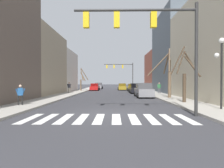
# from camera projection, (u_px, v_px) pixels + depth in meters

# --- Properties ---
(ground_plane) EXTENTS (240.00, 240.00, 0.00)m
(ground_plane) POSITION_uv_depth(u_px,v_px,m) (108.00, 114.00, 10.29)
(ground_plane) COLOR #38383D
(sidewalk_right) EXTENTS (2.89, 90.00, 0.15)m
(sidewalk_right) POSITION_uv_depth(u_px,v_px,m) (221.00, 113.00, 10.19)
(sidewalk_right) COLOR #ADA89E
(sidewalk_right) RESTS_ON ground_plane
(building_row_left) EXTENTS (6.00, 35.53, 11.83)m
(building_row_left) POSITION_uv_depth(u_px,v_px,m) (18.00, 54.00, 20.58)
(building_row_left) COLOR #66564C
(building_row_left) RESTS_ON ground_plane
(building_row_right) EXTENTS (6.00, 40.61, 13.41)m
(building_row_right) POSITION_uv_depth(u_px,v_px,m) (193.00, 54.00, 23.74)
(building_row_right) COLOR #BCB299
(building_row_right) RESTS_ON ground_plane
(crosswalk_stripes) EXTENTS (8.55, 2.60, 0.01)m
(crosswalk_stripes) POSITION_uv_depth(u_px,v_px,m) (108.00, 119.00, 9.04)
(crosswalk_stripes) COLOR white
(crosswalk_stripes) RESTS_ON ground_plane
(traffic_signal_near) EXTENTS (6.88, 0.28, 6.29)m
(traffic_signal_near) POSITION_uv_depth(u_px,v_px,m) (151.00, 32.00, 9.68)
(traffic_signal_near) COLOR #2D2D2D
(traffic_signal_near) RESTS_ON ground_plane
(traffic_signal_far) EXTENTS (7.23, 0.28, 6.64)m
(traffic_signal_far) POSITION_uv_depth(u_px,v_px,m) (122.00, 70.00, 43.24)
(traffic_signal_far) COLOR #2D2D2D
(traffic_signal_far) RESTS_ON ground_plane
(street_lamp_right_corner) EXTENTS (0.95, 0.36, 4.60)m
(street_lamp_right_corner) POSITION_uv_depth(u_px,v_px,m) (222.00, 59.00, 11.27)
(street_lamp_right_corner) COLOR black
(street_lamp_right_corner) RESTS_ON sidewalk_right
(car_driving_toward_lane) EXTENTS (1.99, 4.48, 1.56)m
(car_driving_toward_lane) POSITION_uv_depth(u_px,v_px,m) (95.00, 87.00, 38.96)
(car_driving_toward_lane) COLOR red
(car_driving_toward_lane) RESTS_ON ground_plane
(car_parked_right_near) EXTENTS (1.98, 4.84, 1.55)m
(car_parked_right_near) POSITION_uv_depth(u_px,v_px,m) (122.00, 87.00, 40.72)
(car_parked_right_near) COLOR #A38423
(car_parked_right_near) RESTS_ON ground_plane
(car_driving_away_lane) EXTENTS (2.15, 4.41, 1.70)m
(car_driving_away_lane) POSITION_uv_depth(u_px,v_px,m) (99.00, 86.00, 47.07)
(car_driving_away_lane) COLOR gray
(car_driving_away_lane) RESTS_ON ground_plane
(car_at_intersection) EXTENTS (2.03, 4.74, 1.53)m
(car_at_intersection) POSITION_uv_depth(u_px,v_px,m) (133.00, 88.00, 34.51)
(car_at_intersection) COLOR #A38423
(car_at_intersection) RESTS_ON ground_plane
(car_parked_left_mid) EXTENTS (2.06, 4.33, 1.78)m
(car_parked_left_mid) POSITION_uv_depth(u_px,v_px,m) (144.00, 91.00, 21.68)
(car_parked_left_mid) COLOR gray
(car_parked_left_mid) RESTS_ON ground_plane
(car_parked_left_near) EXTENTS (2.16, 4.18, 1.65)m
(car_parked_left_near) POSITION_uv_depth(u_px,v_px,m) (136.00, 89.00, 29.18)
(car_parked_left_near) COLOR black
(car_parked_left_near) RESTS_ON ground_plane
(pedestrian_on_right_sidewalk) EXTENTS (0.63, 0.37, 1.54)m
(pedestrian_on_right_sidewalk) POSITION_uv_depth(u_px,v_px,m) (20.00, 93.00, 13.22)
(pedestrian_on_right_sidewalk) COLOR black
(pedestrian_on_right_sidewalk) RESTS_ON sidewalk_left
(pedestrian_near_right_corner) EXTENTS (0.58, 0.53, 1.64)m
(pedestrian_near_right_corner) POSITION_uv_depth(u_px,v_px,m) (159.00, 87.00, 27.00)
(pedestrian_near_right_corner) COLOR #4C4C51
(pedestrian_near_right_corner) RESTS_ON sidewalk_right
(pedestrian_crossing_street) EXTENTS (0.59, 0.57, 1.71)m
(pedestrian_crossing_street) POSITION_uv_depth(u_px,v_px,m) (69.00, 87.00, 27.85)
(pedestrian_crossing_street) COLOR #7A705B
(pedestrian_crossing_street) RESTS_ON sidewalk_left
(street_tree_right_far) EXTENTS (1.68, 1.31, 4.63)m
(street_tree_right_far) POSITION_uv_depth(u_px,v_px,m) (82.00, 80.00, 35.25)
(street_tree_right_far) COLOR brown
(street_tree_right_far) RESTS_ON sidewalk_left
(street_tree_right_near) EXTENTS (2.58, 1.16, 4.86)m
(street_tree_right_near) POSITION_uv_depth(u_px,v_px,m) (185.00, 78.00, 15.09)
(street_tree_right_near) COLOR #473828
(street_tree_right_near) RESTS_ON sidewalk_right
(street_tree_left_far) EXTENTS (2.90, 3.64, 5.52)m
(street_tree_left_far) POSITION_uv_depth(u_px,v_px,m) (168.00, 75.00, 19.77)
(street_tree_left_far) COLOR brown
(street_tree_left_far) RESTS_ON sidewalk_right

